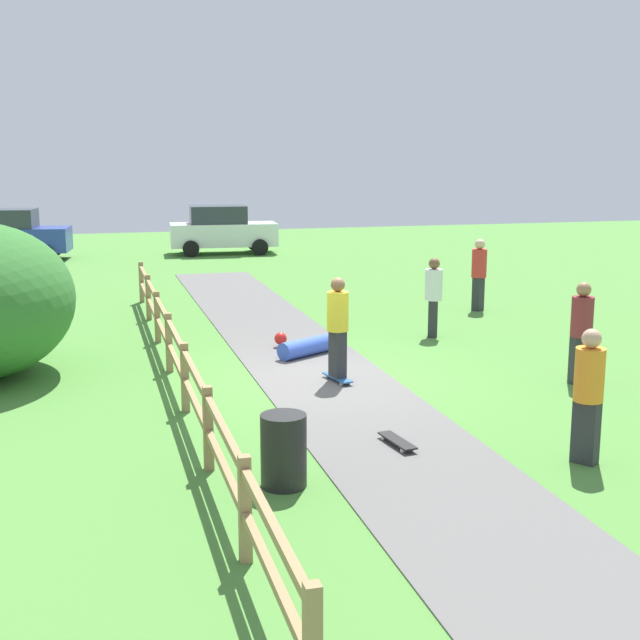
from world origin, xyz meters
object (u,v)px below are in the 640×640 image
(bystander_red, at_px, (479,271))
(bystander_maroon, at_px, (581,328))
(skater_riding, at_px, (338,324))
(skateboard_loose, at_px, (397,441))
(parked_car_white, at_px, (222,230))
(trash_bin, at_px, (284,450))
(bystander_orange, at_px, (588,390))
(bystander_white, at_px, (434,294))
(parked_car_blue, at_px, (10,235))
(skater_fallen, at_px, (310,345))

(bystander_red, height_order, bystander_maroon, bystander_red)
(skater_riding, relative_size, bystander_maroon, 1.03)
(skateboard_loose, height_order, parked_car_white, parked_car_white)
(trash_bin, height_order, bystander_maroon, bystander_maroon)
(bystander_orange, height_order, parked_car_white, parked_car_white)
(bystander_maroon, bearing_deg, bystander_white, 102.56)
(trash_bin, xyz_separation_m, parked_car_blue, (-4.94, 24.30, 0.51))
(bystander_red, height_order, parked_car_white, parked_car_white)
(parked_car_white, bearing_deg, bystander_maroon, -82.03)
(bystander_orange, height_order, bystander_red, bystander_red)
(bystander_orange, xyz_separation_m, bystander_maroon, (2.08, 3.45, 0.01))
(skater_fallen, height_order, skateboard_loose, skater_fallen)
(trash_bin, relative_size, bystander_red, 0.49)
(bystander_maroon, relative_size, parked_car_white, 0.42)
(trash_bin, bearing_deg, bystander_red, 53.63)
(skater_riding, distance_m, bystander_maroon, 4.23)
(skater_fallen, distance_m, bystander_orange, 7.10)
(parked_car_white, bearing_deg, parked_car_blue, 179.97)
(bystander_red, distance_m, parked_car_blue, 18.84)
(skater_riding, height_order, skater_fallen, skater_riding)
(bystander_orange, bearing_deg, skateboard_loose, 150.44)
(bystander_maroon, relative_size, bystander_white, 1.03)
(bystander_orange, bearing_deg, bystander_white, 81.75)
(skateboard_loose, height_order, parked_car_blue, parked_car_blue)
(bystander_orange, height_order, bystander_white, bystander_orange)
(trash_bin, height_order, parked_car_blue, parked_car_blue)
(parked_car_white, bearing_deg, bystander_orange, -87.94)
(skateboard_loose, relative_size, bystander_maroon, 0.46)
(parked_car_blue, bearing_deg, bystander_red, -48.96)
(skater_riding, xyz_separation_m, parked_car_white, (1.10, 19.93, -0.09))
(skater_fallen, xyz_separation_m, parked_car_white, (1.04, 17.78, 0.76))
(skater_riding, bearing_deg, skateboard_loose, -92.67)
(bystander_red, bearing_deg, trash_bin, -126.37)
(bystander_maroon, bearing_deg, bystander_red, 78.54)
(skateboard_loose, xyz_separation_m, bystander_orange, (2.14, -1.21, 0.90))
(trash_bin, bearing_deg, parked_car_blue, 101.48)
(bystander_orange, xyz_separation_m, bystander_white, (1.12, 7.73, -0.03))
(bystander_white, height_order, parked_car_white, parked_car_white)
(bystander_maroon, xyz_separation_m, parked_car_blue, (-10.97, 21.12, -0.04))
(skater_riding, height_order, bystander_white, skater_riding)
(skateboard_loose, height_order, bystander_white, bystander_white)
(trash_bin, relative_size, skater_fallen, 0.57)
(bystander_red, xyz_separation_m, parked_car_blue, (-12.37, 14.21, -0.06))
(bystander_orange, distance_m, bystander_red, 10.94)
(skater_riding, xyz_separation_m, bystander_maroon, (4.06, -1.19, -0.06))
(trash_bin, bearing_deg, parked_car_white, 82.79)
(skateboard_loose, distance_m, bystander_white, 7.34)
(parked_car_blue, bearing_deg, bystander_white, -59.26)
(bystander_white, relative_size, parked_car_blue, 0.40)
(skater_riding, relative_size, skater_fallen, 1.17)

